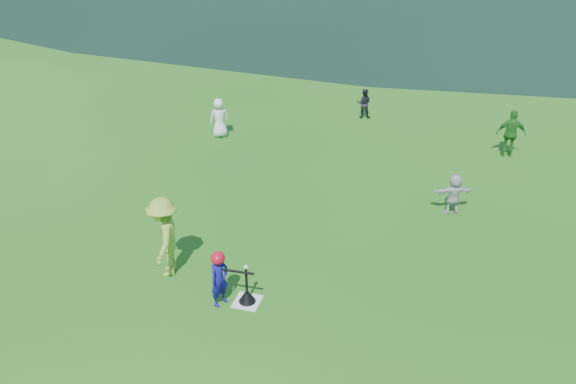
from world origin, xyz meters
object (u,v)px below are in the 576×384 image
object	(u,v)px
fielder_b	(364,103)
batter_child	(219,279)
fielder_c	(511,134)
adult_coach	(165,237)
fielder_a	(219,118)
home_plate	(247,301)
fielder_d	(454,194)
batting_tee	(247,296)

from	to	relation	value
fielder_b	batter_child	bearing A→B (deg)	79.19
batter_child	fielder_c	size ratio (longest dim) A/B	0.79
adult_coach	fielder_b	size ratio (longest dim) A/B	1.66
adult_coach	fielder_b	world-z (taller)	adult_coach
fielder_a	fielder_c	bearing A→B (deg)	154.81
home_plate	fielder_d	distance (m)	5.36
home_plate	fielder_a	distance (m)	7.76
home_plate	adult_coach	bearing A→B (deg)	166.56
batter_child	fielder_c	world-z (taller)	fielder_c
home_plate	fielder_a	size ratio (longest dim) A/B	0.39
fielder_c	batting_tee	size ratio (longest dim) A/B	1.90
fielder_b	fielder_c	bearing A→B (deg)	149.97
fielder_c	fielder_d	xyz separation A→B (m)	(-1.35, -3.64, -0.17)
adult_coach	fielder_c	distance (m)	9.79
fielder_d	fielder_c	bearing A→B (deg)	-131.65
batter_child	fielder_c	xyz separation A→B (m)	(5.06, 8.02, 0.14)
home_plate	batter_child	xyz separation A→B (m)	(-0.43, -0.16, 0.50)
adult_coach	fielder_a	xyz separation A→B (m)	(-1.67, 6.55, -0.21)
home_plate	fielder_d	world-z (taller)	fielder_d
batting_tee	fielder_a	bearing A→B (deg)	115.96
home_plate	fielder_b	world-z (taller)	fielder_b
home_plate	fielder_d	bearing A→B (deg)	52.12
fielder_b	fielder_d	distance (m)	6.25
home_plate	fielder_d	size ratio (longest dim) A/B	0.47
home_plate	adult_coach	distance (m)	1.92
adult_coach	fielder_c	bearing A→B (deg)	122.64
fielder_b	fielder_c	size ratio (longest dim) A/B	0.73
batting_tee	fielder_d	bearing A→B (deg)	52.12
fielder_c	batter_child	bearing A→B (deg)	51.27
batter_child	fielder_b	distance (m)	9.94
home_plate	adult_coach	world-z (taller)	adult_coach
adult_coach	fielder_b	xyz separation A→B (m)	(2.08, 9.33, -0.31)
fielder_a	batting_tee	bearing A→B (deg)	84.36
fielder_a	fielder_d	bearing A→B (deg)	126.05
adult_coach	fielder_c	xyz separation A→B (m)	(6.34, 7.45, -0.13)
fielder_c	batting_tee	bearing A→B (deg)	52.99
fielder_a	fielder_c	world-z (taller)	fielder_c
adult_coach	fielder_a	size ratio (longest dim) A/B	1.36
adult_coach	fielder_c	world-z (taller)	adult_coach
batter_child	fielder_d	distance (m)	5.74
home_plate	batting_tee	xyz separation A→B (m)	(0.00, 0.00, 0.12)
batter_child	fielder_d	size ratio (longest dim) A/B	1.08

